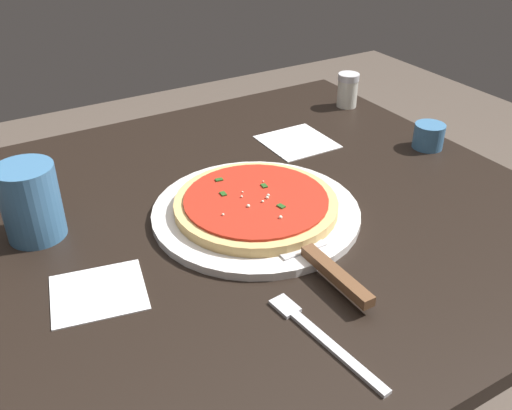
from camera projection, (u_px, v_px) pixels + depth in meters
name	position (u px, v px, depth m)	size (l,w,h in m)	color
restaurant_table	(256.00, 278.00, 0.98)	(0.91, 0.87, 0.75)	black
serving_plate	(256.00, 213.00, 0.87)	(0.32, 0.32, 0.01)	white
pizza	(256.00, 204.00, 0.87)	(0.25, 0.25, 0.02)	#DBB26B
pizza_server	(317.00, 260.00, 0.75)	(0.07, 0.22, 0.01)	silver
cup_tall_drink	(31.00, 202.00, 0.80)	(0.08, 0.08, 0.11)	teal
cup_small_sauce	(429.00, 136.00, 1.07)	(0.06, 0.06, 0.05)	teal
napkin_folded_right	(98.00, 293.00, 0.72)	(0.12, 0.11, 0.00)	white
napkin_loose_left	(297.00, 142.00, 1.10)	(0.13, 0.13, 0.00)	white
fork	(319.00, 336.00, 0.65)	(0.04, 0.19, 0.00)	silver
parmesan_shaker	(348.00, 90.00, 1.24)	(0.05, 0.05, 0.07)	silver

